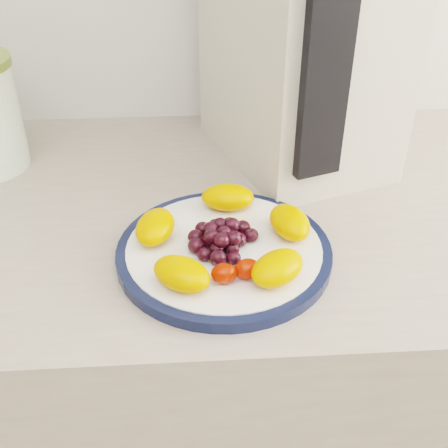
{
  "coord_description": "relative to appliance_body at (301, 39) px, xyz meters",
  "views": [
    {
      "loc": [
        0.05,
        0.52,
        1.33
      ],
      "look_at": [
        0.09,
        1.07,
        0.95
      ],
      "focal_mm": 45.0,
      "sensor_mm": 36.0,
      "label": 1
    }
  ],
  "objects": [
    {
      "name": "counter",
      "position": [
        -0.22,
        -0.14,
        -0.64
      ],
      "size": [
        3.5,
        0.6,
        0.9
      ],
      "primitive_type": "cube",
      "color": "#A69788",
      "rests_on": "floor"
    },
    {
      "name": "cabinet_face",
      "position": [
        -0.22,
        -0.14,
        -0.67
      ],
      "size": [
        3.48,
        0.58,
        0.84
      ],
      "primitive_type": "cube",
      "color": "#907654",
      "rests_on": "floor"
    },
    {
      "name": "plate_face",
      "position": [
        -0.13,
        -0.27,
        -0.18
      ],
      "size": [
        0.24,
        0.24,
        0.02
      ],
      "primitive_type": "cylinder",
      "color": "white",
      "rests_on": "counter"
    },
    {
      "name": "fruit_plate",
      "position": [
        -0.13,
        -0.28,
        -0.15
      ],
      "size": [
        0.23,
        0.22,
        0.03
      ],
      "color": "#FF8200",
      "rests_on": "plate_face"
    },
    {
      "name": "plate_rim",
      "position": [
        -0.13,
        -0.27,
        -0.18
      ],
      "size": [
        0.26,
        0.26,
        0.01
      ],
      "primitive_type": "cylinder",
      "color": "#101937",
      "rests_on": "counter"
    },
    {
      "name": "appliance_body",
      "position": [
        0.0,
        0.0,
        0.0
      ],
      "size": [
        0.3,
        0.35,
        0.37
      ],
      "primitive_type": "cube",
      "rotation": [
        0.0,
        0.0,
        0.33
      ],
      "color": "beige",
      "rests_on": "counter"
    },
    {
      "name": "appliance_panel",
      "position": [
        -0.0,
        -0.16,
        0.01
      ],
      "size": [
        0.07,
        0.04,
        0.28
      ],
      "primitive_type": "cube",
      "rotation": [
        0.0,
        0.0,
        0.33
      ],
      "color": "black",
      "rests_on": "appliance_body"
    }
  ]
}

